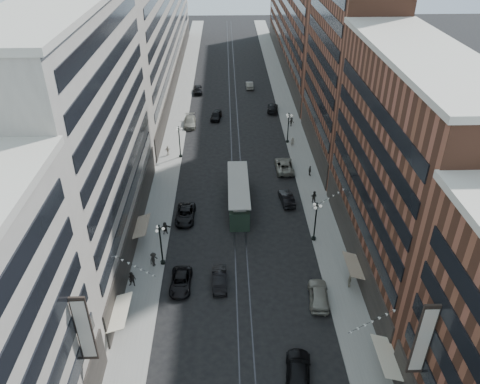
{
  "coord_description": "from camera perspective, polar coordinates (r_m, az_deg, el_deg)",
  "views": [
    {
      "loc": [
        -1.5,
        -14.38,
        36.15
      ],
      "look_at": [
        0.08,
        35.75,
        5.0
      ],
      "focal_mm": 35.0,
      "sensor_mm": 36.0,
      "label": 1
    }
  ],
  "objects": [
    {
      "name": "sidewalk_west",
      "position": [
        92.26,
        -7.65,
        8.54
      ],
      "size": [
        4.0,
        180.0,
        0.15
      ],
      "primitive_type": "cube",
      "color": "gray",
      "rests_on": "ground"
    },
    {
      "name": "rail_west",
      "position": [
        91.8,
        -1.17,
        8.65
      ],
      "size": [
        0.12,
        180.0,
        0.02
      ],
      "primitive_type": "cube",
      "color": "#2D2D33",
      "rests_on": "ground"
    },
    {
      "name": "pedestrian_6",
      "position": [
        79.04,
        -8.79,
        5.03
      ],
      "size": [
        1.07,
        0.71,
        1.68
      ],
      "primitive_type": "imported",
      "rotation": [
        0.0,
        0.0,
        3.43
      ],
      "color": "beige",
      "rests_on": "sidewalk_west"
    },
    {
      "name": "pedestrian_extra_1",
      "position": [
        55.41,
        -10.48,
        -8.08
      ],
      "size": [
        1.04,
        1.28,
        1.85
      ],
      "primitive_type": "imported",
      "rotation": [
        0.0,
        0.0,
        1.03
      ],
      "color": "black",
      "rests_on": "sidewalk_west"
    },
    {
      "name": "lamppost_se_far",
      "position": [
        57.96,
        9.19,
        -3.41
      ],
      "size": [
        1.03,
        1.14,
        5.52
      ],
      "color": "black",
      "rests_on": "sidewalk_east"
    },
    {
      "name": "car_10",
      "position": [
        66.04,
        5.7,
        -0.75
      ],
      "size": [
        2.08,
        4.69,
        1.5
      ],
      "primitive_type": "imported",
      "rotation": [
        0.0,
        0.0,
        3.25
      ],
      "color": "black",
      "rests_on": "ground"
    },
    {
      "name": "car_8",
      "position": [
        89.92,
        -6.12,
        8.5
      ],
      "size": [
        2.39,
        5.53,
        1.59
      ],
      "primitive_type": "imported",
      "rotation": [
        0.0,
        0.0,
        0.03
      ],
      "color": "slate",
      "rests_on": "ground"
    },
    {
      "name": "streetcar",
      "position": [
        64.71,
        -0.2,
        -0.39
      ],
      "size": [
        2.84,
        12.82,
        3.55
      ],
      "color": "#1F3225",
      "rests_on": "ground"
    },
    {
      "name": "building_west_mid",
      "position": [
        54.56,
        -18.25,
        6.22
      ],
      "size": [
        8.0,
        36.0,
        28.0
      ],
      "primitive_type": "cube",
      "color": "#A8A295",
      "rests_on": "ground"
    },
    {
      "name": "building_west_far",
      "position": [
        113.85,
        -10.19,
        19.65
      ],
      "size": [
        8.0,
        90.0,
        26.0
      ],
      "primitive_type": "cube",
      "color": "#A8A295",
      "rests_on": "ground"
    },
    {
      "name": "pedestrian_9",
      "position": [
        89.33,
        6.27,
        8.49
      ],
      "size": [
        1.22,
        0.86,
        1.74
      ],
      "primitive_type": "imported",
      "rotation": [
        0.0,
        0.0,
        0.39
      ],
      "color": "black",
      "rests_on": "sidewalk_east"
    },
    {
      "name": "rail_east",
      "position": [
        91.83,
        -0.29,
        8.66
      ],
      "size": [
        0.12,
        180.0,
        0.02
      ],
      "primitive_type": "cube",
      "color": "#2D2D33",
      "rests_on": "ground"
    },
    {
      "name": "lamppost_sw_mid",
      "position": [
        77.24,
        -7.39,
        6.23
      ],
      "size": [
        1.03,
        1.14,
        5.52
      ],
      "color": "black",
      "rests_on": "sidewalk_west"
    },
    {
      "name": "ground",
      "position": [
        82.72,
        -0.59,
        5.93
      ],
      "size": [
        220.0,
        220.0,
        0.0
      ],
      "primitive_type": "plane",
      "color": "black",
      "rests_on": "ground"
    },
    {
      "name": "lamppost_sw_far",
      "position": [
        54.3,
        -9.63,
        -6.19
      ],
      "size": [
        1.03,
        1.14,
        5.52
      ],
      "color": "black",
      "rests_on": "sidewalk_west"
    },
    {
      "name": "building_east_mid",
      "position": [
        52.17,
        19.22,
        2.35
      ],
      "size": [
        8.0,
        30.0,
        24.0
      ],
      "primitive_type": "cube",
      "color": "brown",
      "rests_on": "ground"
    },
    {
      "name": "pedestrian_8",
      "position": [
        81.46,
        6.39,
        6.1
      ],
      "size": [
        0.74,
        0.59,
        1.78
      ],
      "primitive_type": "imported",
      "rotation": [
        0.0,
        0.0,
        3.43
      ],
      "color": "#A19686",
      "rests_on": "sidewalk_east"
    },
    {
      "name": "car_2",
      "position": [
        52.7,
        -7.23,
        -10.79
      ],
      "size": [
        2.33,
        4.9,
        1.35
      ],
      "primitive_type": "imported",
      "rotation": [
        0.0,
        0.0,
        -0.02
      ],
      "color": "black",
      "rests_on": "ground"
    },
    {
      "name": "car_5",
      "position": [
        52.52,
        -2.52,
        -10.6
      ],
      "size": [
        1.72,
        4.52,
        1.47
      ],
      "primitive_type": "imported",
      "rotation": [
        0.0,
        0.0,
        0.04
      ],
      "color": "black",
      "rests_on": "ground"
    },
    {
      "name": "pedestrian_2",
      "position": [
        53.29,
        -13.02,
        -10.33
      ],
      "size": [
        0.98,
        0.65,
        1.87
      ],
      "primitive_type": "imported",
      "rotation": [
        0.0,
        0.0,
        -0.17
      ],
      "color": "black",
      "rests_on": "sidewalk_west"
    },
    {
      "name": "car_13",
      "position": [
        92.49,
        -2.94,
        9.32
      ],
      "size": [
        2.44,
        4.8,
        1.57
      ],
      "primitive_type": "imported",
      "rotation": [
        0.0,
        0.0,
        -0.13
      ],
      "color": "black",
      "rests_on": "ground"
    },
    {
      "name": "pedestrian_5",
      "position": [
        60.19,
        -9.12,
        -4.36
      ],
      "size": [
        1.65,
        0.96,
        1.71
      ],
      "primitive_type": "imported",
      "rotation": [
        0.0,
        0.0,
        0.34
      ],
      "color": "black",
      "rests_on": "sidewalk_west"
    },
    {
      "name": "car_4",
      "position": [
        51.28,
        9.57,
        -12.22
      ],
      "size": [
        2.48,
        5.19,
        1.71
      ],
      "primitive_type": "imported",
      "rotation": [
        0.0,
        0.0,
        3.05
      ],
      "color": "gray",
      "rests_on": "ground"
    },
    {
      "name": "car_11",
      "position": [
        74.2,
        5.41,
        3.25
      ],
      "size": [
        2.75,
        5.89,
        1.63
      ],
      "primitive_type": "imported",
      "rotation": [
        0.0,
        0.0,
        3.13
      ],
      "color": "slate",
      "rests_on": "ground"
    },
    {
      "name": "car_14",
      "position": [
        109.19,
        1.17,
        12.91
      ],
      "size": [
        1.6,
        4.47,
        1.47
      ],
      "primitive_type": "imported",
      "rotation": [
        0.0,
        0.0,
        3.15
      ],
      "color": "slate",
      "rests_on": "ground"
    },
    {
      "name": "lamppost_se_mid",
      "position": [
        82.1,
        5.9,
        7.93
      ],
      "size": [
        1.03,
        1.14,
        5.52
      ],
      "color": "black",
      "rests_on": "sidewalk_east"
    },
    {
      "name": "car_9",
      "position": [
        106.56,
        -5.15,
        12.33
      ],
      "size": [
        2.18,
        4.73,
        1.57
      ],
      "primitive_type": "imported",
      "rotation": [
        0.0,
        0.0,
        0.07
      ],
      "color": "black",
      "rests_on": "ground"
    },
    {
      "name": "building_east_far",
      "position": [
        123.2,
        7.33,
        20.3
      ],
      "size": [
        8.0,
        72.0,
        24.0
      ],
      "primitive_type": "cube",
      "color": "brown",
      "rests_on": "ground"
    },
    {
      "name": "pedestrian_4",
      "position": [
        53.36,
        13.22,
        -10.5
      ],
      "size": [
        0.62,
        1.0,
        1.59
      ],
      "primitive_type": "imported",
      "rotation": [
        0.0,
        0.0,
        1.34
      ],
      "color": "#ADA68F",
      "rests_on": "sidewalk_east"
    },
    {
      "name": "pedestrian_extra_2",
      "position": [
        72.89,
        8.52,
        2.59
      ],
      "size": [
        0.55,
        0.99,
        1.61
      ],
      "primitive_type": "imported",
      "rotation": [
        0.0,
        0.0,
        1.71
      ],
      "color": "black",
      "rests_on": "sidewalk_east"
    },
    {
      "name": "building_east_tower",
      "position": [
        74.34,
        13.41,
        19.29
      ],
      "size": [
        8.0,
        26.0,
        42.0
      ],
      "primitive_type": "cube",
      "color": "brown",
      "rests_on": "ground"
    },
    {
      "name": "sidewalk_east",
      "position": [
        92.62,
        6.17,
        8.73
      ],
      "size": [
        4.0,
        180.0,
        0.15
      ],
      "primitive_type": "cube",
      "color": "gray",
      "rests_on": "ground"
    },
    {
      "name": "car_7",
      "position": [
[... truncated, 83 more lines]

